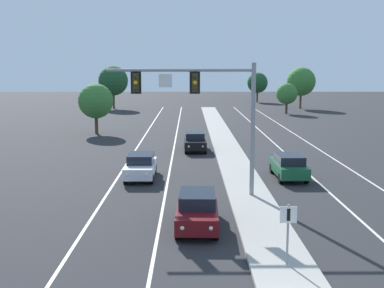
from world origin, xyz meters
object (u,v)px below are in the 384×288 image
(median_sign_post, at_px, (288,226))
(tree_far_right_c, at_px, (301,82))
(car_oncoming_darkred, at_px, (197,210))
(tree_far_right_b, at_px, (287,94))
(tree_far_left_c, at_px, (113,81))
(overhead_signal_mast, at_px, (206,100))
(tree_far_left_b, at_px, (96,101))
(car_receding_green, at_px, (289,166))
(car_oncoming_white, at_px, (141,166))
(car_oncoming_black, at_px, (195,141))
(tree_far_right_a, at_px, (257,83))

(median_sign_post, height_order, tree_far_right_c, tree_far_right_c)
(car_oncoming_darkred, height_order, tree_far_right_b, tree_far_right_b)
(median_sign_post, bearing_deg, tree_far_left_c, 103.66)
(overhead_signal_mast, distance_m, tree_far_left_b, 28.30)
(median_sign_post, xyz_separation_m, car_receding_green, (2.95, 14.29, -0.77))
(overhead_signal_mast, bearing_deg, car_oncoming_white, 130.39)
(tree_far_right_c, xyz_separation_m, tree_far_left_c, (-32.28, 0.05, 0.15))
(car_oncoming_black, height_order, tree_far_left_b, tree_far_left_b)
(car_oncoming_black, bearing_deg, car_oncoming_darkred, -90.39)
(tree_far_right_b, bearing_deg, overhead_signal_mast, -106.17)
(median_sign_post, bearing_deg, car_receding_green, 78.34)
(tree_far_left_c, bearing_deg, car_oncoming_black, -72.53)
(car_oncoming_black, xyz_separation_m, tree_far_right_b, (14.51, 33.45, 2.25))
(car_oncoming_darkred, distance_m, car_receding_green, 11.47)
(overhead_signal_mast, relative_size, car_oncoming_white, 1.78)
(median_sign_post, relative_size, tree_far_right_a, 0.36)
(median_sign_post, bearing_deg, tree_far_right_a, 82.83)
(car_oncoming_darkred, bearing_deg, overhead_signal_mast, 84.12)
(tree_far_right_b, bearing_deg, car_oncoming_white, -112.39)
(car_receding_green, relative_size, tree_far_left_c, 0.61)
(car_oncoming_white, xyz_separation_m, tree_far_right_c, (22.41, 53.37, 3.82))
(car_oncoming_white, relative_size, car_receding_green, 1.00)
(car_oncoming_darkred, xyz_separation_m, tree_far_right_c, (18.93, 63.17, 3.82))
(car_receding_green, bearing_deg, car_oncoming_white, 179.61)
(car_oncoming_white, height_order, car_receding_green, same)
(overhead_signal_mast, bearing_deg, car_oncoming_darkred, -95.88)
(car_oncoming_darkred, distance_m, car_oncoming_black, 20.36)
(overhead_signal_mast, distance_m, tree_far_left_c, 59.77)
(car_oncoming_white, bearing_deg, car_receding_green, -0.39)
(car_oncoming_white, height_order, tree_far_left_b, tree_far_left_b)
(tree_far_right_c, distance_m, tree_far_right_b, 10.42)
(overhead_signal_mast, xyz_separation_m, median_sign_post, (2.60, -9.64, -3.77))
(median_sign_post, height_order, tree_far_left_c, tree_far_left_c)
(overhead_signal_mast, relative_size, tree_far_right_c, 1.12)
(median_sign_post, distance_m, car_receding_green, 14.61)
(car_oncoming_black, xyz_separation_m, car_receding_green, (5.93, -10.62, 0.00))
(median_sign_post, xyz_separation_m, tree_far_left_b, (-13.46, 35.71, 1.93))
(car_oncoming_white, bearing_deg, tree_far_right_a, 76.11)
(car_oncoming_white, xyz_separation_m, car_receding_green, (9.55, -0.06, 0.00))
(car_oncoming_darkred, height_order, tree_far_left_c, tree_far_left_c)
(car_oncoming_white, height_order, tree_far_right_c, tree_far_right_c)
(car_oncoming_black, distance_m, tree_far_right_b, 36.53)
(overhead_signal_mast, bearing_deg, tree_far_right_c, 72.42)
(median_sign_post, height_order, car_oncoming_darkred, median_sign_post)
(car_receding_green, relative_size, tree_far_right_a, 0.74)
(tree_far_right_a, bearing_deg, car_oncoming_white, -103.89)
(car_oncoming_black, relative_size, tree_far_right_b, 0.96)
(overhead_signal_mast, bearing_deg, tree_far_left_c, 103.42)
(tree_far_left_b, bearing_deg, overhead_signal_mast, -67.39)
(car_oncoming_black, height_order, tree_far_right_c, tree_far_right_c)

